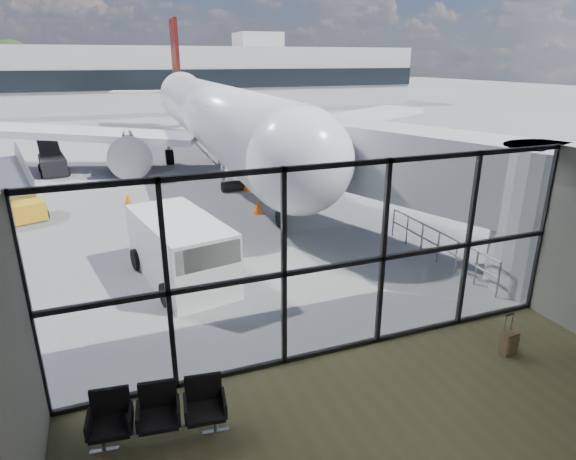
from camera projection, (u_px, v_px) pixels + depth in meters
ground at (151, 130)px, 46.44m from camera, size 220.00×220.00×0.00m
lounge_shell at (503, 376)px, 6.15m from camera, size 12.02×8.01×4.51m
glass_curtain_wall at (335, 264)px, 10.51m from camera, size 12.10×0.12×4.50m
jet_bridge at (369, 163)px, 18.21m from camera, size 8.00×16.50×4.33m
apron_railing at (438, 242)px, 15.99m from camera, size 0.06×5.46×1.11m
far_terminal at (126, 77)px, 64.15m from camera, size 80.00×12.20×11.00m
tree_5 at (13, 63)px, 67.54m from camera, size 6.27×6.27×9.03m
seating_row at (159, 409)px, 8.56m from camera, size 2.37×0.94×1.05m
suitcase at (509, 343)px, 11.07m from camera, size 0.38×0.29×0.99m
airliner at (210, 113)px, 31.92m from camera, size 33.68×38.99×10.04m
service_van at (182, 249)px, 14.60m from camera, size 2.88×4.83×1.97m
belt_loader at (53, 164)px, 28.59m from camera, size 1.89×3.97×1.76m
mobile_stairs at (17, 204)px, 20.68m from camera, size 2.60×3.66×2.35m
traffic_cone_a at (128, 200)px, 22.37m from camera, size 0.42×0.42×0.60m
traffic_cone_b at (259, 207)px, 21.25m from camera, size 0.45×0.45×0.64m
traffic_cone_c at (247, 186)px, 24.81m from camera, size 0.41×0.41×0.59m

